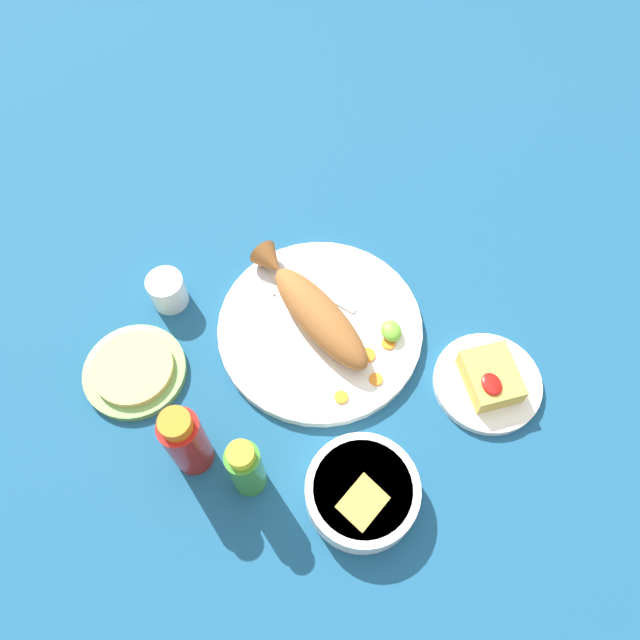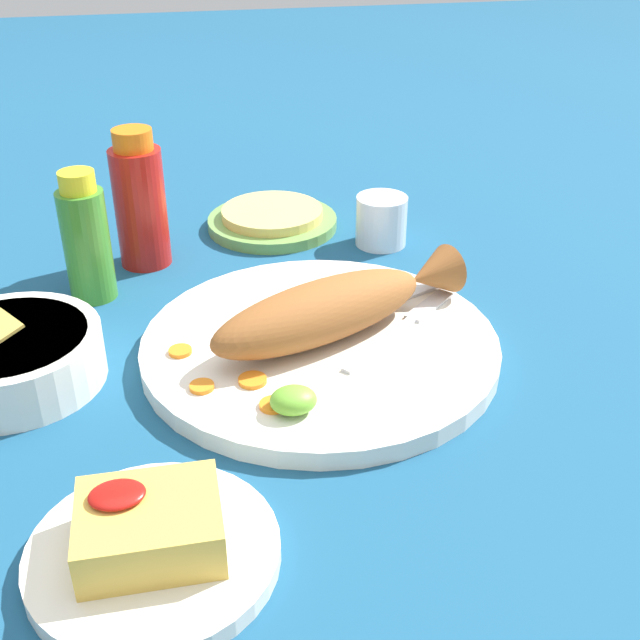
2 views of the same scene
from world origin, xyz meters
The scene contains 18 objects.
ground_plane centered at (0.00, 0.00, 0.00)m, with size 4.00×4.00×0.00m, color navy.
main_plate centered at (0.00, 0.00, 0.01)m, with size 0.34×0.34×0.02m, color white.
fried_fish centered at (-0.02, -0.01, 0.05)m, with size 0.28×0.16×0.06m.
fork_near centered at (-0.07, -0.05, 0.02)m, with size 0.18×0.08×0.00m.
fork_far centered at (-0.09, -0.01, 0.02)m, with size 0.15×0.13×0.00m.
carrot_slice_near centered at (0.13, 0.00, 0.02)m, with size 0.02×0.02×0.00m, color orange.
carrot_slice_mid centered at (0.12, 0.06, 0.02)m, with size 0.02×0.02×0.00m, color orange.
carrot_slice_far centered at (0.07, 0.06, 0.02)m, with size 0.03×0.03×0.00m, color orange.
carrot_slice_extra centered at (0.06, 0.10, 0.02)m, with size 0.02×0.02×0.00m, color orange.
lime_wedge_main centered at (0.04, 0.11, 0.03)m, with size 0.04×0.03×0.02m, color #6BB233.
hot_sauce_bottle_red centered at (0.16, -0.24, 0.08)m, with size 0.06×0.06×0.16m.
hot_sauce_bottle_green centered at (0.22, -0.16, 0.07)m, with size 0.05×0.05×0.14m.
salt_cup centered at (-0.12, -0.23, 0.03)m, with size 0.06×0.06×0.06m.
side_plate_fries centered at (0.16, 0.23, 0.01)m, with size 0.17×0.17×0.01m, color white.
fries_pile centered at (0.16, 0.23, 0.03)m, with size 0.09×0.08×0.04m.
guacamole_bowl centered at (0.28, -0.01, 0.03)m, with size 0.16×0.16×0.06m.
tortilla_plate centered at (0.00, -0.31, 0.01)m, with size 0.17×0.17×0.01m, color #6B9E4C.
tortilla_stack centered at (0.00, -0.31, 0.02)m, with size 0.13×0.13×0.01m, color #E0C666.
Camera 2 is at (0.13, 0.64, 0.42)m, focal length 45.00 mm.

